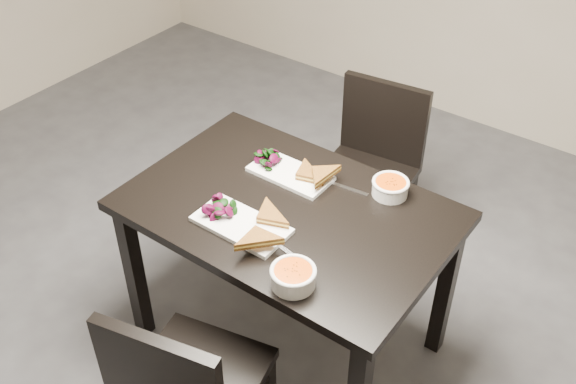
# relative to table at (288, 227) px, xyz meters

# --- Properties ---
(ground) EXTENTS (5.00, 5.00, 0.00)m
(ground) POSITION_rel_table_xyz_m (-0.18, -0.34, -0.65)
(ground) COLOR #47474C
(ground) RESTS_ON ground
(table) EXTENTS (1.20, 0.80, 0.75)m
(table) POSITION_rel_table_xyz_m (0.00, 0.00, 0.00)
(table) COLOR black
(table) RESTS_ON ground
(chair_far) EXTENTS (0.47, 0.47, 0.85)m
(chair_far) POSITION_rel_table_xyz_m (-0.07, 0.77, -0.17)
(chair_far) COLOR black
(chair_far) RESTS_ON ground
(plate_near) EXTENTS (0.35, 0.18, 0.02)m
(plate_near) POSITION_rel_table_xyz_m (-0.07, -0.19, 0.11)
(plate_near) COLOR white
(plate_near) RESTS_ON table
(sandwich_near) EXTENTS (0.21, 0.18, 0.06)m
(sandwich_near) POSITION_rel_table_xyz_m (-0.00, -0.18, 0.14)
(sandwich_near) COLOR #97631F
(sandwich_near) RESTS_ON plate_near
(salad_near) EXTENTS (0.11, 0.10, 0.05)m
(salad_near) POSITION_rel_table_xyz_m (-0.17, -0.19, 0.14)
(salad_near) COLOR black
(salad_near) RESTS_ON plate_near
(soup_bowl_near) EXTENTS (0.15, 0.15, 0.07)m
(soup_bowl_near) POSITION_rel_table_xyz_m (0.25, -0.31, 0.14)
(soup_bowl_near) COLOR white
(soup_bowl_near) RESTS_ON table
(cutlery_near) EXTENTS (0.18, 0.05, 0.00)m
(cutlery_near) POSITION_rel_table_xyz_m (0.16, -0.20, 0.10)
(cutlery_near) COLOR silver
(cutlery_near) RESTS_ON table
(plate_far) EXTENTS (0.33, 0.16, 0.02)m
(plate_far) POSITION_rel_table_xyz_m (-0.11, 0.16, 0.11)
(plate_far) COLOR white
(plate_far) RESTS_ON table
(sandwich_far) EXTENTS (0.19, 0.16, 0.05)m
(sandwich_far) POSITION_rel_table_xyz_m (-0.04, 0.15, 0.14)
(sandwich_far) COLOR #97631F
(sandwich_far) RESTS_ON plate_far
(salad_far) EXTENTS (0.10, 0.09, 0.04)m
(salad_far) POSITION_rel_table_xyz_m (-0.21, 0.16, 0.14)
(salad_far) COLOR black
(salad_far) RESTS_ON plate_far
(soup_bowl_far) EXTENTS (0.14, 0.14, 0.06)m
(soup_bowl_far) POSITION_rel_table_xyz_m (0.27, 0.29, 0.13)
(soup_bowl_far) COLOR white
(soup_bowl_far) RESTS_ON table
(cutlery_far) EXTENTS (0.18, 0.04, 0.00)m
(cutlery_far) POSITION_rel_table_xyz_m (0.12, 0.22, 0.10)
(cutlery_far) COLOR silver
(cutlery_far) RESTS_ON table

